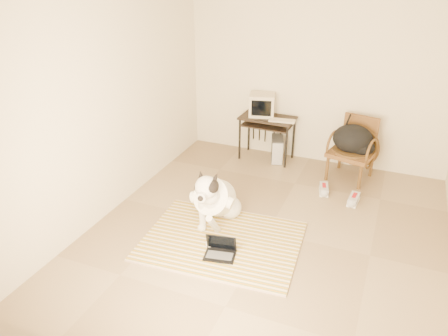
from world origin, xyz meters
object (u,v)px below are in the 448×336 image
Objects in this scene: dog at (215,199)px; backpack at (354,140)px; computer_desk at (267,123)px; pc_tower at (277,149)px; laptop at (220,250)px; rattan_chair at (353,149)px; crt_monitor at (262,105)px.

backpack is (1.34, 1.85, 0.27)m from dog.
computer_desk is 1.36m from backpack.
computer_desk reaches higher than pc_tower.
laptop is 2.62m from pc_tower.
rattan_chair is at bearing -6.71° from pc_tower.
crt_monitor is 0.51× the size of rattan_chair.
computer_desk is (-0.00, 2.03, 0.27)m from dog.
backpack is (1.03, 2.43, 0.52)m from laptop.
crt_monitor reaches higher than computer_desk.
pc_tower is at bearing 84.97° from dog.
rattan_chair reaches higher than dog.
crt_monitor is (-0.12, 0.07, 0.27)m from computer_desk.
backpack reaches higher than laptop.
dog is 3.07× the size of laptop.
crt_monitor is 1.51m from backpack.
rattan_chair is at bearing 94.48° from backpack.
dog is 2.05m from pc_tower.
dog is 1.28× the size of rattan_chair.
laptop is 0.62× the size of backpack.
crt_monitor is 0.76× the size of backpack.
laptop is at bearing -87.10° from pc_tower.
dog reaches higher than pc_tower.
dog is at bearing -89.95° from computer_desk.
computer_desk reaches higher than laptop.
computer_desk is 1.87× the size of crt_monitor.
dog is 1.91× the size of backpack.
rattan_chair is (1.16, -0.14, 0.26)m from pc_tower.
rattan_chair is (1.34, 1.90, 0.12)m from dog.
dog is at bearing -86.79° from crt_monitor.
dog is at bearing -125.23° from rattan_chair.
backpack is at bearing -7.58° from computer_desk.
computer_desk is at bearing 172.42° from backpack.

